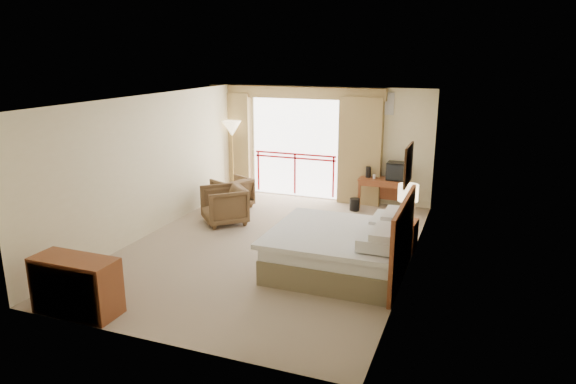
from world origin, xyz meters
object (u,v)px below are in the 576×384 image
at_px(nightstand, 405,235).
at_px(floor_lamp, 232,131).
at_px(armchair_near, 225,223).
at_px(bed, 342,249).
at_px(desk, 383,185).
at_px(tv, 397,171).
at_px(armchair_far, 233,207).
at_px(wastebasket, 354,204).
at_px(dresser, 76,286).
at_px(side_table, 223,196).
at_px(table_lamp, 408,193).

relative_size(nightstand, floor_lamp, 0.30).
height_order(armchair_near, floor_lamp, floor_lamp).
distance_m(bed, desk, 3.78).
xyz_separation_m(tv, armchair_far, (-3.55, -1.13, -0.90)).
height_order(wastebasket, dresser, dresser).
bearing_deg(nightstand, tv, 106.93).
bearing_deg(dresser, floor_lamp, 98.12).
distance_m(bed, wastebasket, 3.39).
xyz_separation_m(bed, floor_lamp, (-3.80, 3.66, 1.21)).
distance_m(armchair_far, side_table, 0.63).
xyz_separation_m(bed, table_lamp, (0.83, 1.38, 0.67)).
height_order(desk, floor_lamp, floor_lamp).
height_order(tv, dresser, tv).
distance_m(nightstand, desk, 2.61).
height_order(nightstand, armchair_near, nightstand).
relative_size(table_lamp, wastebasket, 2.27).
bearing_deg(side_table, bed, -32.59).
bearing_deg(side_table, tv, 24.67).
xyz_separation_m(table_lamp, floor_lamp, (-4.63, 2.28, 0.55)).
bearing_deg(desk, floor_lamp, -176.92).
xyz_separation_m(tv, floor_lamp, (-4.06, -0.06, 0.69)).
bearing_deg(desk, dresser, -113.55).
bearing_deg(bed, nightstand, 58.00).
bearing_deg(nightstand, bed, -118.46).
xyz_separation_m(desk, floor_lamp, (-3.76, -0.12, 1.04)).
relative_size(table_lamp, armchair_near, 0.74).
bearing_deg(side_table, nightstand, -10.61).
distance_m(armchair_near, side_table, 0.80).
relative_size(bed, desk, 1.98).
height_order(wastebasket, armchair_far, armchair_far).
relative_size(bed, dresser, 1.78).
bearing_deg(nightstand, side_table, 172.93).
relative_size(table_lamp, tv, 1.43).
relative_size(bed, nightstand, 3.89).
bearing_deg(dresser, bed, 42.19).
height_order(side_table, dresser, dresser).
bearing_deg(desk, table_lamp, -68.73).
relative_size(armchair_far, armchair_near, 0.89).
distance_m(desk, armchair_far, 3.50).
relative_size(table_lamp, floor_lamp, 0.35).
bearing_deg(wastebasket, table_lamp, -54.01).
bearing_deg(wastebasket, side_table, -155.25).
height_order(tv, side_table, tv).
distance_m(table_lamp, armchair_near, 3.90).
bearing_deg(nightstand, wastebasket, 128.84).
distance_m(bed, table_lamp, 1.74).
relative_size(armchair_far, dresser, 0.64).
distance_m(wastebasket, armchair_near, 2.97).
xyz_separation_m(armchair_near, floor_lamp, (-0.88, 2.16, 1.59)).
height_order(table_lamp, armchair_near, table_lamp).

